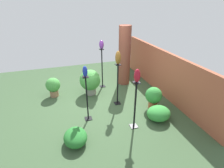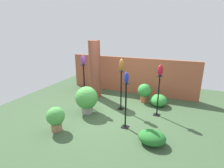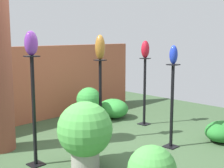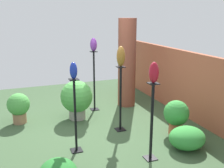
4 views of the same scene
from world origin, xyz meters
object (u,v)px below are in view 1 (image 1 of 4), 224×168
(pedestal_bronze, at_px, (118,86))
(pedestal_violet, at_px, (102,70))
(potted_plant_mid_left, at_px, (154,96))
(potted_plant_near_pillar, at_px, (53,86))
(potted_plant_back_center, at_px, (90,81))
(art_vase_violet, at_px, (101,45))
(art_vase_bronze, at_px, (118,58))
(art_vase_cobalt, at_px, (85,71))
(brick_pillar, at_px, (124,56))
(art_vase_ruby, at_px, (137,76))
(pedestal_ruby, at_px, (135,107))
(pedestal_cobalt, at_px, (87,101))

(pedestal_bronze, distance_m, pedestal_violet, 1.38)
(potted_plant_mid_left, height_order, potted_plant_near_pillar, potted_plant_mid_left)
(potted_plant_mid_left, relative_size, potted_plant_near_pillar, 1.04)
(pedestal_bronze, height_order, potted_plant_back_center, pedestal_bronze)
(art_vase_violet, distance_m, potted_plant_near_pillar, 2.25)
(art_vase_violet, xyz_separation_m, potted_plant_back_center, (0.42, -0.56, -1.17))
(art_vase_bronze, height_order, art_vase_cobalt, art_vase_bronze)
(art_vase_bronze, xyz_separation_m, potted_plant_mid_left, (0.60, 0.98, -1.16))
(potted_plant_near_pillar, bearing_deg, potted_plant_mid_left, 59.27)
(pedestal_violet, relative_size, potted_plant_near_pillar, 2.18)
(brick_pillar, relative_size, potted_plant_near_pillar, 3.32)
(art_vase_ruby, height_order, art_vase_violet, art_vase_violet)
(pedestal_bronze, relative_size, art_vase_violet, 4.23)
(pedestal_ruby, relative_size, art_vase_ruby, 3.96)
(art_vase_bronze, xyz_separation_m, art_vase_cobalt, (0.53, -1.08, -0.10))
(art_vase_violet, bearing_deg, potted_plant_back_center, -53.16)
(potted_plant_near_pillar, bearing_deg, pedestal_violet, 96.38)
(potted_plant_near_pillar, relative_size, potted_plant_back_center, 0.76)
(art_vase_bronze, bearing_deg, pedestal_ruby, 1.71)
(brick_pillar, distance_m, pedestal_cobalt, 2.76)
(brick_pillar, height_order, potted_plant_back_center, brick_pillar)
(pedestal_ruby, bearing_deg, art_vase_ruby, 0.00)
(art_vase_cobalt, relative_size, potted_plant_mid_left, 0.40)
(pedestal_violet, bearing_deg, potted_plant_near_pillar, -83.62)
(pedestal_ruby, distance_m, pedestal_violet, 2.63)
(pedestal_bronze, relative_size, pedestal_ruby, 1.03)
(pedestal_bronze, height_order, art_vase_cobalt, art_vase_cobalt)
(pedestal_bronze, distance_m, pedestal_ruby, 1.25)
(pedestal_bronze, height_order, pedestal_ruby, pedestal_bronze)
(pedestal_ruby, height_order, art_vase_cobalt, art_vase_cobalt)
(art_vase_violet, bearing_deg, potted_plant_near_pillar, -83.62)
(art_vase_cobalt, bearing_deg, potted_plant_back_center, 165.78)
(pedestal_bronze, xyz_separation_m, pedestal_violet, (-1.37, -0.14, 0.07))
(brick_pillar, distance_m, art_vase_bronze, 1.69)
(art_vase_violet, bearing_deg, pedestal_ruby, 3.97)
(pedestal_bronze, height_order, potted_plant_near_pillar, pedestal_bronze)
(potted_plant_mid_left, distance_m, potted_plant_back_center, 2.29)
(art_vase_cobalt, xyz_separation_m, potted_plant_back_center, (-1.48, 0.38, -0.97))
(art_vase_bronze, relative_size, art_vase_ruby, 1.22)
(potted_plant_mid_left, bearing_deg, brick_pillar, -174.44)
(art_vase_violet, bearing_deg, pedestal_bronze, 6.00)
(pedestal_bronze, height_order, pedestal_violet, pedestal_violet)
(pedestal_ruby, relative_size, pedestal_violet, 0.88)
(pedestal_bronze, relative_size, art_vase_ruby, 4.08)
(art_vase_cobalt, bearing_deg, art_vase_ruby, 57.50)
(potted_plant_back_center, bearing_deg, art_vase_bronze, 36.54)
(potted_plant_near_pillar, bearing_deg, brick_pillar, 95.48)
(brick_pillar, bearing_deg, potted_plant_back_center, -72.10)
(pedestal_ruby, bearing_deg, potted_plant_back_center, -161.33)
(art_vase_cobalt, bearing_deg, potted_plant_mid_left, 88.27)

